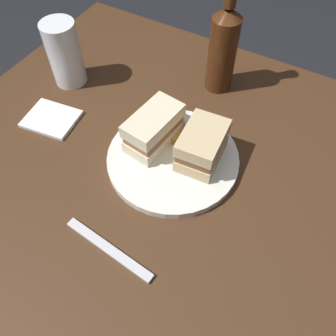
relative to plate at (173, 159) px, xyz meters
The scene contains 14 objects.
ground_plane 0.76m from the plate, 74.40° to the right, with size 6.00×6.00×0.00m, color black.
dining_table 0.39m from the plate, 74.40° to the right, with size 1.03×0.98×0.75m, color #422816.
plate is the anchor object (origin of this frame).
sandwich_half_left 0.07m from the plate, 26.37° to the left, with size 0.08×0.11×0.07m.
sandwich_half_right 0.07m from the plate, 163.46° to the left, with size 0.08×0.13×0.07m.
potato_wedge_front 0.05m from the plate, 81.35° to the left, with size 0.04×0.02×0.02m, color gold.
potato_wedge_middle 0.06m from the plate, 60.89° to the left, with size 0.05×0.02×0.02m, color gold.
potato_wedge_back 0.06m from the plate, 112.53° to the left, with size 0.06×0.02×0.02m, color gold.
potato_wedge_left_edge 0.05m from the plate, 58.62° to the left, with size 0.04×0.02×0.02m, color #B77F33.
potato_wedge_right_edge 0.06m from the plate, 77.34° to the left, with size 0.04×0.02×0.02m, color #B77F33.
pint_glass 0.35m from the plate, 164.25° to the left, with size 0.08×0.08×0.15m.
cider_bottle 0.27m from the plate, 94.16° to the left, with size 0.06×0.06×0.26m.
napkin 0.29m from the plate, behind, with size 0.11×0.09×0.01m, color white.
fork 0.22m from the plate, 90.44° to the right, with size 0.18×0.02×0.01m, color silver.
Camera 1 is at (0.18, -0.30, 1.31)m, focal length 37.36 mm.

